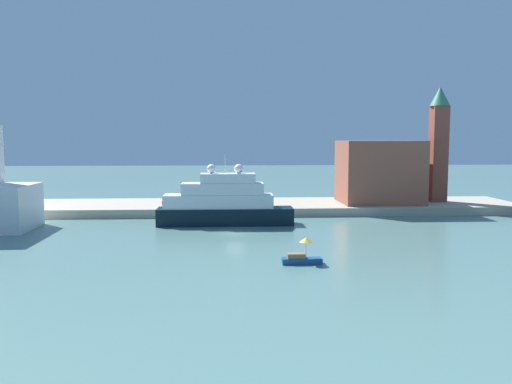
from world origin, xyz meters
TOP-DOWN VIEW (x-y plane):
  - ground at (0.00, 0.00)m, footprint 400.00×400.00m
  - quay_dock at (0.00, 25.05)m, footprint 110.00×18.10m
  - large_yacht at (-1.82, 8.48)m, footprint 22.07×4.71m
  - small_motorboat at (7.17, -19.37)m, footprint 4.50×1.51m
  - harbor_building at (28.48, 24.27)m, footprint 15.07×12.57m
  - bell_tower at (40.49, 25.25)m, footprint 3.95×3.95m
  - parked_car at (-11.43, 23.34)m, footprint 4.26×1.70m
  - person_figure at (-7.09, 19.08)m, footprint 0.36×0.36m
  - mooring_bollard at (-3.66, 17.06)m, footprint 0.45×0.45m

SIDE VIEW (x-z plane):
  - ground at x=0.00m, z-range 0.00..0.00m
  - quay_dock at x=0.00m, z-range 0.00..1.55m
  - small_motorboat at x=7.17m, z-range -0.62..2.39m
  - mooring_bollard at x=-3.66m, z-range 1.55..2.39m
  - parked_car at x=-11.43m, z-range 1.45..2.83m
  - person_figure at x=-7.09m, z-range 1.49..3.05m
  - large_yacht at x=-1.82m, z-range -2.41..9.19m
  - harbor_building at x=28.48m, z-range 1.55..13.61m
  - bell_tower at x=40.49m, z-range 2.52..25.11m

